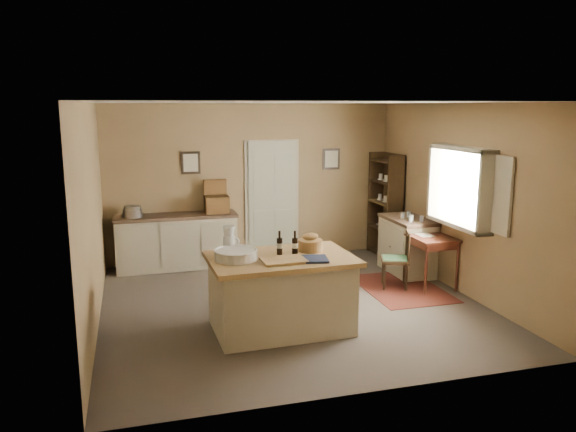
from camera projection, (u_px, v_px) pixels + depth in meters
name	position (u px, v px, depth m)	size (l,w,h in m)	color
ground	(292.00, 304.00, 7.65)	(5.00, 5.00, 0.00)	brown
wall_back	(252.00, 182.00, 9.75)	(5.00, 0.10, 2.70)	#8F724C
wall_front	(369.00, 254.00, 5.03)	(5.00, 0.10, 2.70)	#8F724C
wall_left	(92.00, 217.00, 6.73)	(0.10, 5.00, 2.70)	#8F724C
wall_right	(459.00, 198.00, 8.05)	(0.10, 5.00, 2.70)	#8F724C
ceiling	(292.00, 102.00, 7.13)	(5.00, 5.00, 0.00)	silver
door	(272.00, 198.00, 9.87)	(0.97, 0.06, 2.11)	#B3B69B
framed_prints	(263.00, 161.00, 9.71)	(2.82, 0.02, 0.38)	black
window	(463.00, 187.00, 7.80)	(0.25, 1.99, 1.12)	#B7AD94
work_island	(280.00, 291.00, 6.71)	(1.74, 1.16, 1.20)	#B7AD94
sideboard	(177.00, 240.00, 9.28)	(1.99, 0.57, 1.18)	#B7AD94
rug	(401.00, 288.00, 8.30)	(1.10, 1.60, 0.01)	#4F1912
writing_desk	(427.00, 241.00, 8.39)	(0.58, 0.96, 0.82)	#38170F
desk_chair	(395.00, 260.00, 8.28)	(0.39, 0.39, 0.84)	black
right_cabinet	(407.00, 245.00, 9.02)	(0.58, 1.05, 0.99)	#B7AD94
shelving_unit	(387.00, 205.00, 9.98)	(0.31, 0.83, 1.84)	black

